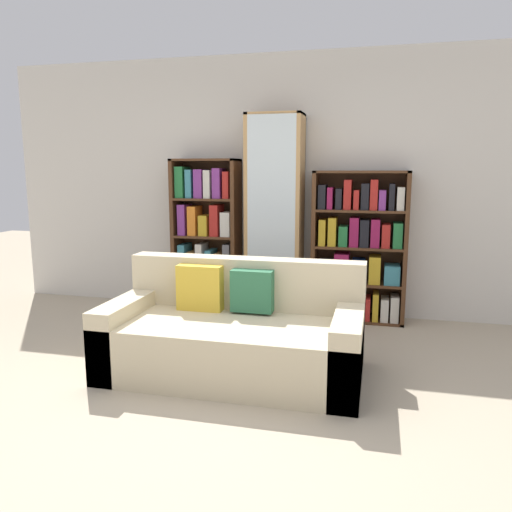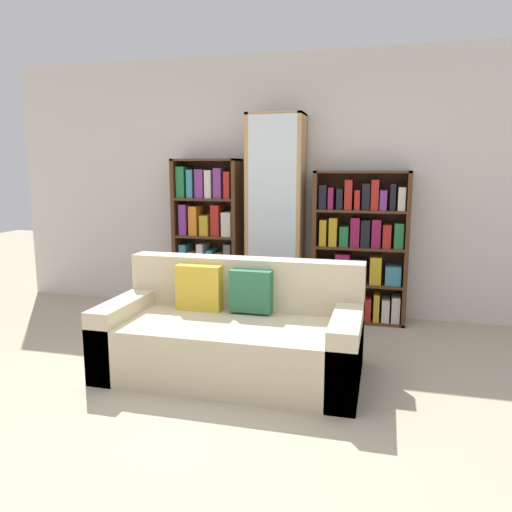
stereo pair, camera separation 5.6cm
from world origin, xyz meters
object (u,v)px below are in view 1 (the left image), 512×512
(bookshelf_right, at_px, (359,250))
(wine_bottle, at_px, (304,323))
(couch, at_px, (235,335))
(bookshelf_left, at_px, (206,237))
(display_cabinet, at_px, (275,217))

(bookshelf_right, bearing_deg, wine_bottle, -120.72)
(bookshelf_right, relative_size, wine_bottle, 4.03)
(couch, distance_m, bookshelf_left, 1.83)
(bookshelf_left, height_order, bookshelf_right, bookshelf_left)
(wine_bottle, bearing_deg, couch, -115.81)
(bookshelf_left, bearing_deg, bookshelf_right, -0.00)
(bookshelf_left, xyz_separation_m, wine_bottle, (1.18, -0.75, -0.65))
(couch, bearing_deg, wine_bottle, 64.19)
(display_cabinet, bearing_deg, wine_bottle, -60.02)
(couch, height_order, display_cabinet, display_cabinet)
(couch, height_order, bookshelf_right, bookshelf_right)
(bookshelf_left, bearing_deg, display_cabinet, -1.19)
(display_cabinet, distance_m, bookshelf_right, 0.92)
(couch, distance_m, bookshelf_right, 1.85)
(bookshelf_left, bearing_deg, wine_bottle, -32.39)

